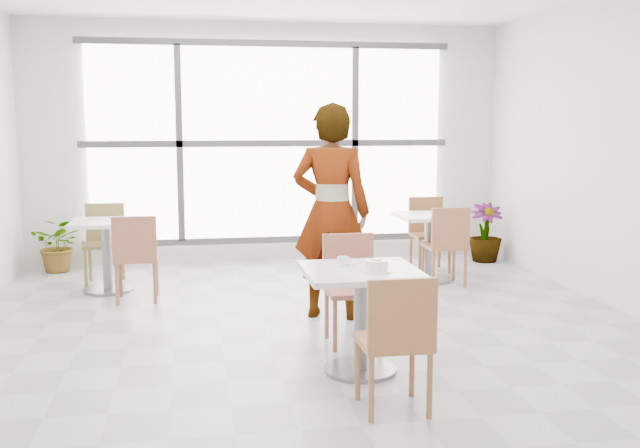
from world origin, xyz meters
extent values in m
plane|color=#9E9EA5|center=(0.00, 0.00, 0.00)|extent=(7.00, 7.00, 0.00)
plane|color=silver|center=(0.00, 3.50, 1.50)|extent=(6.00, 0.00, 6.00)
plane|color=silver|center=(0.00, -3.50, 1.50)|extent=(6.00, 0.00, 6.00)
cube|color=white|center=(0.00, 3.44, 1.50)|extent=(4.40, 0.04, 2.40)
cube|color=#3F3F42|center=(0.00, 3.41, 1.50)|extent=(4.60, 0.05, 0.08)
cube|color=#3F3F42|center=(-1.10, 3.41, 1.50)|extent=(0.08, 0.05, 2.40)
cube|color=#3F3F42|center=(1.10, 3.41, 1.50)|extent=(0.08, 0.05, 2.40)
cube|color=#3F3F42|center=(0.00, 3.41, 0.28)|extent=(4.60, 0.05, 0.08)
cube|color=#3F3F42|center=(0.00, 3.41, 2.72)|extent=(4.60, 0.05, 0.08)
cube|color=silver|center=(0.20, -0.83, 0.73)|extent=(0.80, 0.80, 0.04)
cylinder|color=slate|center=(0.20, -0.83, 0.35)|extent=(0.10, 0.10, 0.71)
cylinder|color=slate|center=(0.20, -0.83, 0.01)|extent=(0.52, 0.52, 0.03)
cube|color=#9D623A|center=(0.24, -1.53, 0.43)|extent=(0.42, 0.42, 0.04)
cube|color=#9D623A|center=(0.24, -1.72, 0.66)|extent=(0.42, 0.04, 0.42)
cylinder|color=#9D623A|center=(0.42, -1.35, 0.21)|extent=(0.04, 0.04, 0.41)
cylinder|color=#9D623A|center=(0.42, -1.71, 0.21)|extent=(0.04, 0.04, 0.41)
cylinder|color=#9D623A|center=(0.06, -1.35, 0.21)|extent=(0.04, 0.04, 0.41)
cylinder|color=#9D623A|center=(0.06, -1.71, 0.21)|extent=(0.04, 0.04, 0.41)
cube|color=#A45D48|center=(0.29, -0.17, 0.43)|extent=(0.42, 0.42, 0.04)
cube|color=#A45D48|center=(0.29, 0.02, 0.66)|extent=(0.42, 0.04, 0.42)
cylinder|color=#A45D48|center=(0.11, -0.35, 0.21)|extent=(0.04, 0.04, 0.41)
cylinder|color=#A45D48|center=(0.11, 0.01, 0.21)|extent=(0.04, 0.04, 0.41)
cylinder|color=#A45D48|center=(0.47, -0.35, 0.21)|extent=(0.04, 0.04, 0.41)
cylinder|color=#A45D48|center=(0.47, 0.01, 0.21)|extent=(0.04, 0.04, 0.41)
cylinder|color=white|center=(0.28, -0.95, 0.76)|extent=(0.21, 0.21, 0.01)
cylinder|color=white|center=(0.28, -0.95, 0.80)|extent=(0.16, 0.16, 0.07)
torus|color=white|center=(0.28, -0.95, 0.83)|extent=(0.16, 0.16, 0.01)
cylinder|color=beige|center=(0.28, -0.95, 0.80)|extent=(0.14, 0.14, 0.05)
cylinder|color=#F0E69B|center=(0.28, -0.95, 0.83)|extent=(0.03, 0.03, 0.02)
cylinder|color=#EDE699|center=(0.27, -0.97, 0.83)|extent=(0.03, 0.03, 0.02)
cylinder|color=beige|center=(0.28, -0.94, 0.83)|extent=(0.03, 0.03, 0.01)
cylinder|color=#F8E1A0|center=(0.28, -0.95, 0.83)|extent=(0.03, 0.03, 0.02)
cylinder|color=beige|center=(0.28, -0.95, 0.83)|extent=(0.03, 0.03, 0.02)
cylinder|color=beige|center=(0.30, -0.96, 0.84)|extent=(0.03, 0.03, 0.02)
cylinder|color=beige|center=(0.25, -0.93, 0.83)|extent=(0.03, 0.03, 0.02)
cylinder|color=beige|center=(0.26, -0.95, 0.83)|extent=(0.03, 0.03, 0.02)
cylinder|color=beige|center=(0.29, -0.95, 0.83)|extent=(0.03, 0.03, 0.01)
cylinder|color=beige|center=(0.28, -0.95, 0.83)|extent=(0.03, 0.03, 0.02)
cylinder|color=white|center=(0.10, -0.70, 0.75)|extent=(0.13, 0.13, 0.01)
cylinder|color=white|center=(0.10, -0.70, 0.79)|extent=(0.08, 0.08, 0.06)
torus|color=white|center=(0.14, -0.70, 0.79)|extent=(0.05, 0.01, 0.05)
cylinder|color=black|center=(0.10, -0.70, 0.81)|extent=(0.07, 0.07, 0.00)
cube|color=silver|center=(0.15, -0.72, 0.76)|extent=(0.09, 0.05, 0.00)
sphere|color=silver|center=(0.18, -0.71, 0.76)|extent=(0.02, 0.02, 0.02)
imported|color=black|center=(0.27, 0.66, 0.97)|extent=(0.83, 0.69, 1.94)
cube|color=silver|center=(-1.86, 2.07, 0.73)|extent=(0.70, 0.70, 0.04)
cylinder|color=slate|center=(-1.86, 2.07, 0.35)|extent=(0.10, 0.10, 0.71)
cylinder|color=slate|center=(-1.86, 2.07, 0.01)|extent=(0.52, 0.52, 0.03)
cube|color=white|center=(1.63, 1.97, 0.73)|extent=(0.70, 0.70, 0.04)
cylinder|color=slate|center=(1.63, 1.97, 0.35)|extent=(0.10, 0.10, 0.71)
cylinder|color=slate|center=(1.63, 1.97, 0.01)|extent=(0.52, 0.52, 0.03)
cube|color=#935540|center=(-1.52, 1.60, 0.43)|extent=(0.42, 0.42, 0.04)
cube|color=#935540|center=(-1.52, 1.41, 0.66)|extent=(0.42, 0.04, 0.42)
cylinder|color=#935540|center=(-1.34, 1.78, 0.21)|extent=(0.04, 0.04, 0.41)
cylinder|color=#935540|center=(-1.34, 1.42, 0.21)|extent=(0.04, 0.04, 0.41)
cylinder|color=#935540|center=(-1.70, 1.78, 0.21)|extent=(0.04, 0.04, 0.41)
cylinder|color=#935540|center=(-1.70, 1.42, 0.21)|extent=(0.04, 0.04, 0.41)
cube|color=olive|center=(-1.93, 2.45, 0.43)|extent=(0.42, 0.42, 0.04)
cube|color=olive|center=(-1.93, 2.64, 0.66)|extent=(0.42, 0.04, 0.42)
cylinder|color=olive|center=(-2.11, 2.27, 0.21)|extent=(0.04, 0.04, 0.41)
cylinder|color=olive|center=(-2.11, 2.63, 0.21)|extent=(0.04, 0.04, 0.41)
cylinder|color=olive|center=(-1.75, 2.27, 0.21)|extent=(0.04, 0.04, 0.41)
cylinder|color=olive|center=(-1.75, 2.63, 0.21)|extent=(0.04, 0.04, 0.41)
cube|color=#9D5C40|center=(1.73, 1.76, 0.43)|extent=(0.42, 0.42, 0.04)
cube|color=#9D5C40|center=(1.73, 1.57, 0.66)|extent=(0.42, 0.04, 0.42)
cylinder|color=#9D5C40|center=(1.91, 1.94, 0.21)|extent=(0.04, 0.04, 0.41)
cylinder|color=#9D5C40|center=(1.91, 1.58, 0.21)|extent=(0.04, 0.04, 0.41)
cylinder|color=#9D5C40|center=(1.55, 1.94, 0.21)|extent=(0.04, 0.04, 0.41)
cylinder|color=#9D5C40|center=(1.55, 1.58, 0.21)|extent=(0.04, 0.04, 0.41)
cube|color=brown|center=(1.82, 2.50, 0.43)|extent=(0.42, 0.42, 0.04)
cube|color=brown|center=(1.82, 2.69, 0.66)|extent=(0.42, 0.04, 0.42)
cylinder|color=brown|center=(1.64, 2.32, 0.21)|extent=(0.04, 0.04, 0.41)
cylinder|color=brown|center=(1.64, 2.68, 0.21)|extent=(0.04, 0.04, 0.41)
cylinder|color=brown|center=(2.00, 2.32, 0.21)|extent=(0.04, 0.04, 0.41)
cylinder|color=brown|center=(2.00, 2.68, 0.21)|extent=(0.04, 0.04, 0.41)
imported|color=#357134|center=(-2.53, 3.20, 0.32)|extent=(0.69, 0.64, 0.64)
imported|color=#43703F|center=(2.70, 2.93, 0.37)|extent=(0.48, 0.48, 0.75)
camera|label=1|loc=(-0.95, -5.75, 1.78)|focal=41.08mm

